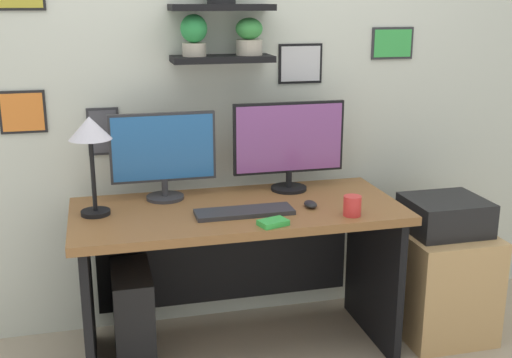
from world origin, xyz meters
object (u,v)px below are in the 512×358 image
object	(u,v)px
printer	(445,215)
scissors_tray	(273,223)
monitor_right	(289,143)
coffee_mug	(352,206)
desk	(236,246)
drawer_cabinet	(439,281)
computer_mouse	(310,204)
keyboard	(244,212)
monitor_left	(163,153)
desk_lamp	(90,137)
computer_tower_left	(133,315)

from	to	relation	value
printer	scissors_tray	bearing A→B (deg)	-166.01
monitor_right	coffee_mug	xyz separation A→B (m)	(0.16, -0.46, -0.20)
desk	drawer_cabinet	distance (m)	1.09
computer_mouse	scissors_tray	distance (m)	0.30
keyboard	monitor_left	bearing A→B (deg)	134.54
desk_lamp	scissors_tray	bearing A→B (deg)	-24.30
computer_mouse	coffee_mug	xyz separation A→B (m)	(0.14, -0.15, 0.03)
monitor_right	desk_lamp	bearing A→B (deg)	-169.95
coffee_mug	computer_tower_left	distance (m)	1.16
desk	desk_lamp	bearing A→B (deg)	-179.66
desk	computer_mouse	bearing A→B (deg)	-23.32
coffee_mug	drawer_cabinet	world-z (taller)	coffee_mug
monitor_left	drawer_cabinet	bearing A→B (deg)	-10.70
desk	scissors_tray	xyz separation A→B (m)	(0.09, -0.33, 0.23)
computer_mouse	desk_lamp	world-z (taller)	desk_lamp
monitor_right	scissors_tray	size ratio (longest dim) A/B	4.69
coffee_mug	printer	distance (m)	0.64
desk_lamp	monitor_left	bearing A→B (deg)	27.18
drawer_cabinet	printer	distance (m)	0.36
monitor_left	coffee_mug	bearing A→B (deg)	-30.55
coffee_mug	drawer_cabinet	distance (m)	0.81
printer	computer_tower_left	bearing A→B (deg)	176.22
monitor_left	monitor_right	size ratio (longest dim) A/B	0.89
desk	monitor_left	world-z (taller)	monitor_left
desk	drawer_cabinet	bearing A→B (deg)	-5.08
keyboard	scissors_tray	world-z (taller)	scissors_tray
monitor_right	computer_tower_left	size ratio (longest dim) A/B	1.23
computer_tower_left	monitor_right	bearing A→B (deg)	10.85
coffee_mug	scissors_tray	world-z (taller)	coffee_mug
monitor_right	computer_tower_left	distance (m)	1.12
monitor_right	coffee_mug	size ratio (longest dim) A/B	6.25
computer_mouse	computer_tower_left	distance (m)	0.99
scissors_tray	printer	size ratio (longest dim) A/B	0.32
monitor_left	desk_lamp	size ratio (longest dim) A/B	1.13
computer_mouse	monitor_left	bearing A→B (deg)	154.42
monitor_right	coffee_mug	bearing A→B (deg)	-71.29
monitor_right	desk_lamp	world-z (taller)	same
monitor_right	desk_lamp	xyz separation A→B (m)	(-0.95, -0.17, 0.11)
computer_mouse	printer	size ratio (longest dim) A/B	0.24
printer	monitor_left	bearing A→B (deg)	169.30
drawer_cabinet	computer_tower_left	xyz separation A→B (m)	(-1.55, 0.10, -0.05)
keyboard	desk_lamp	xyz separation A→B (m)	(-0.64, 0.15, 0.34)
monitor_right	scissors_tray	xyz separation A→B (m)	(-0.22, -0.50, -0.23)
monitor_right	printer	bearing A→B (deg)	-19.16
desk_lamp	monitor_right	bearing A→B (deg)	10.05
keyboard	drawer_cabinet	size ratio (longest dim) A/B	0.80
computer_mouse	scissors_tray	size ratio (longest dim) A/B	0.75
desk_lamp	drawer_cabinet	distance (m)	1.88
monitor_left	computer_mouse	distance (m)	0.74
monitor_right	computer_mouse	xyz separation A→B (m)	(0.01, -0.30, -0.23)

